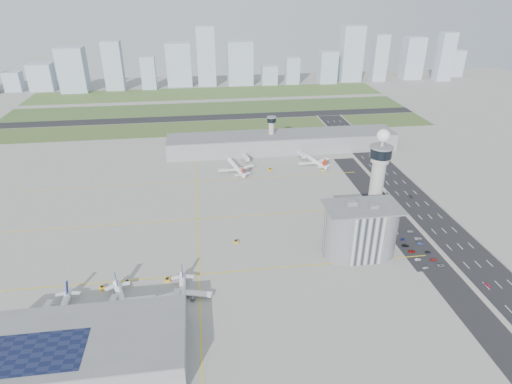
{
  "coord_description": "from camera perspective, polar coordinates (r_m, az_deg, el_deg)",
  "views": [
    {
      "loc": [
        -34.81,
        -219.1,
        143.23
      ],
      "look_at": [
        0.0,
        35.0,
        15.0
      ],
      "focal_mm": 30.0,
      "sensor_mm": 36.0,
      "label": 1
    }
  ],
  "objects": [
    {
      "name": "landside_road",
      "position": [
        282.49,
        19.81,
        -5.66
      ],
      "size": [
        18.0,
        260.0,
        0.08
      ],
      "primitive_type": "cube",
      "color": "black",
      "rests_on": "ground"
    },
    {
      "name": "car_hw_2",
      "position": [
        401.3,
        15.69,
        4.73
      ],
      "size": [
        2.22,
        4.54,
        1.24
      ],
      "primitive_type": "imported",
      "rotation": [
        0.0,
        0.0,
        0.04
      ],
      "color": "navy",
      "rests_on": "ground"
    },
    {
      "name": "skyline_bldg_4",
      "position": [
        666.25,
        -23.24,
        14.75
      ],
      "size": [
        35.81,
        28.65,
        60.36
      ],
      "primitive_type": "cube",
      "color": "#9EADC1",
      "rests_on": "ground"
    },
    {
      "name": "car_lot_4",
      "position": [
        277.67,
        18.97,
        -5.98
      ],
      "size": [
        3.38,
        1.82,
        1.09
      ],
      "primitive_type": "imported",
      "rotation": [
        0.0,
        0.0,
        1.74
      ],
      "color": "navy",
      "rests_on": "ground"
    },
    {
      "name": "car_lot_1",
      "position": [
        262.05,
        20.77,
        -8.4
      ],
      "size": [
        3.77,
        1.8,
        1.19
      ],
      "primitive_type": "imported",
      "rotation": [
        0.0,
        0.0,
        1.72
      ],
      "color": "#A4A4A4",
      "rests_on": "ground"
    },
    {
      "name": "taxiway_line_v",
      "position": [
        287.38,
        -7.81,
        -3.6
      ],
      "size": [
        0.6,
        260.0,
        0.01
      ],
      "primitive_type": "cube",
      "color": "yellow",
      "rests_on": "ground"
    },
    {
      "name": "tug_0",
      "position": [
        238.87,
        -19.84,
        -11.89
      ],
      "size": [
        3.53,
        3.72,
        1.78
      ],
      "primitive_type": null,
      "rotation": [
        0.0,
        0.0,
        0.65
      ],
      "color": "#F9A506",
      "rests_on": "ground"
    },
    {
      "name": "skyline_bldg_6",
      "position": [
        651.86,
        -14.14,
        15.14
      ],
      "size": [
        20.04,
        16.03,
        45.2
      ],
      "primitive_type": "cube",
      "color": "#9EADC1",
      "rests_on": "ground"
    },
    {
      "name": "tug_4",
      "position": [
        357.0,
        1.87,
        3.05
      ],
      "size": [
        3.52,
        3.02,
        1.72
      ],
      "primitive_type": null,
      "rotation": [
        0.0,
        0.0,
        1.96
      ],
      "color": "#D89200",
      "rests_on": "ground"
    },
    {
      "name": "jet_bridge_far_1",
      "position": [
        387.96,
        5.7,
        5.22
      ],
      "size": [
        5.39,
        14.31,
        5.7
      ],
      "primitive_type": null,
      "rotation": [
        0.0,
        0.0,
        -1.4
      ],
      "color": "silver",
      "rests_on": "ground"
    },
    {
      "name": "skyline_bldg_8",
      "position": [
        658.71,
        -6.68,
        17.53
      ],
      "size": [
        26.33,
        21.06,
        83.39
      ],
      "primitive_type": "cube",
      "color": "#9EADC1",
      "rests_on": "ground"
    },
    {
      "name": "airplane_far_a",
      "position": [
        354.76,
        -2.68,
        3.65
      ],
      "size": [
        39.87,
        44.11,
        10.59
      ],
      "primitive_type": null,
      "rotation": [
        0.0,
        0.0,
        1.8
      ],
      "color": "white",
      "rests_on": "ground"
    },
    {
      "name": "skyline_bldg_3",
      "position": [
        697.18,
        -26.65,
        13.55
      ],
      "size": [
        32.3,
        25.84,
        36.93
      ],
      "primitive_type": "cube",
      "color": "#9EADC1",
      "rests_on": "ground"
    },
    {
      "name": "tug_2",
      "position": [
        234.92,
        -11.76,
        -11.38
      ],
      "size": [
        3.35,
        2.37,
        1.9
      ],
      "primitive_type": null,
      "rotation": [
        0.0,
        0.0,
        1.53
      ],
      "color": "gold",
      "rests_on": "ground"
    },
    {
      "name": "skyline_bldg_15",
      "position": [
        744.98,
        20.11,
        16.44
      ],
      "size": [
        30.25,
        24.2,
        63.4
      ],
      "primitive_type": "cube",
      "color": "#9EADC1",
      "rests_on": "ground"
    },
    {
      "name": "grass_strip_1",
      "position": [
        538.69,
        -6.06,
        11.0
      ],
      "size": [
        480.0,
        60.0,
        0.08
      ],
      "primitive_type": "cube",
      "color": "#385327",
      "rests_on": "ground"
    },
    {
      "name": "highway",
      "position": [
        301.58,
        23.24,
        -4.16
      ],
      "size": [
        28.0,
        500.0,
        0.1
      ],
      "primitive_type": "cube",
      "color": "black",
      "rests_on": "ground"
    },
    {
      "name": "airplane_near_c",
      "position": [
        219.08,
        -9.84,
        -13.07
      ],
      "size": [
        29.85,
        35.04,
        9.75
      ],
      "primitive_type": null,
      "rotation": [
        0.0,
        0.0,
        -1.56
      ],
      "color": "white",
      "rests_on": "ground"
    },
    {
      "name": "tug_5",
      "position": [
        360.08,
        8.95,
        2.92
      ],
      "size": [
        2.99,
        3.29,
        1.58
      ],
      "primitive_type": null,
      "rotation": [
        0.0,
        0.0,
        -2.61
      ],
      "color": "yellow",
      "rests_on": "ground"
    },
    {
      "name": "skyline_bldg_11",
      "position": [
        669.71,
        4.86,
        15.83
      ],
      "size": [
        20.22,
        16.18,
        38.97
      ],
      "primitive_type": "cube",
      "color": "#9EADC1",
      "rests_on": "ground"
    },
    {
      "name": "jet_bridge_far_0",
      "position": [
        379.91,
        -1.69,
        4.87
      ],
      "size": [
        5.39,
        14.31,
        5.7
      ],
      "primitive_type": null,
      "rotation": [
        0.0,
        0.0,
        -1.4
      ],
      "color": "silver",
      "rests_on": "ground"
    },
    {
      "name": "car_hw_0",
      "position": [
        257.28,
        28.51,
        -10.85
      ],
      "size": [
        2.06,
        3.84,
        1.24
      ],
      "primitive_type": "imported",
      "rotation": [
        0.0,
        0.0,
        0.17
      ],
      "color": "#B22145",
      "rests_on": "ground"
    },
    {
      "name": "airplane_near_b",
      "position": [
        219.84,
        -17.37,
        -13.79
      ],
      "size": [
        41.89,
        45.49,
        10.49
      ],
      "primitive_type": null,
      "rotation": [
        0.0,
        0.0,
        -1.25
      ],
      "color": "white",
      "rests_on": "ground"
    },
    {
      "name": "car_lot_7",
      "position": [
        265.25,
        22.62,
        -8.32
      ],
      "size": [
        3.9,
        1.66,
        1.12
      ],
      "primitive_type": "imported",
      "rotation": [
        0.0,
        0.0,
        1.55
      ],
      "color": "maroon",
      "rests_on": "ground"
    },
    {
      "name": "airplane_near_a",
      "position": [
        225.34,
        -24.75,
        -14.27
      ],
      "size": [
        29.7,
        34.89,
        9.73
      ],
      "primitive_type": null,
      "rotation": [
        0.0,
        0.0,
        -1.57
      ],
      "color": "white",
      "rests_on": "ground"
    },
    {
      "name": "car_hw_1",
      "position": [
        332.37,
        19.96,
        -0.57
      ],
      "size": [
        1.69,
        3.73,
        1.19
      ],
      "primitive_type": "imported",
      "rotation": [
        0.0,
        0.0,
        -0.12
      ],
      "color": "black",
      "rests_on": "ground"
    },
    {
      "name": "skyline_bldg_14",
      "position": [
        711.79,
        16.13,
        16.79
      ],
      "size": [
        21.59,
        17.28,
        68.75
      ],
      "primitive_type": "cube",
      "color": "#9EADC1",
      "rests_on": "ground"
    },
    {
      "name": "car_hw_4",
      "position": [
        445.45,
        11.59,
        7.34
      ],
      "size": [
        1.72,
        3.71,
        1.23
      ],
      "primitive_type": "imported",
      "rotation": [
        0.0,
        0.0,
        0.07
      ],
      "color": "#93959E",
      "rests_on": "ground"
    },
    {
      "name": "car_lot_11",
      "position": [
        287.59,
        19.87,
        -4.94
      ],
      "size": [
        4.15,
        2.09,
        1.15
      ],
      "primitive_type": "imported",
      "rotation": [
        0.0,
        0.0,
        1.45
      ],
      "color": "#9899A7",
      "rests_on": "ground"
    },
    {
      "name": "car_lot_9",
      "position": [
        277.16,
        21.07,
        -6.41
      ],
      "size": [
        3.85,
        1.42,
        1.26
      ],
      "primitive_type": "imported",
      "rotation": [
        0.0,
        0.0,
        1.55
      ],
      "color": "navy",
      "rests_on": "ground"
    },
    {
      "name": "jet_bridge_near_1",
      "position": [
        216.85,
        -19.35,
        -15.63
      ],
      "size": [
        5.39,
        14.31,
        5.7
      ],
      "primitive_type": null,
      "rotation": [
        0.0,
        0.0,
        1.4
      ],
      "color": "silver",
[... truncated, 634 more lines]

